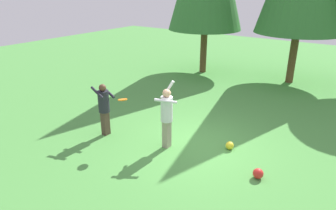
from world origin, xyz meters
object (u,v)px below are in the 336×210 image
Objects in this scene: person_catcher at (104,105)px; frisbee at (123,100)px; person_thrower at (167,113)px; ball_red at (258,174)px; ball_yellow at (230,145)px.

frisbee is at bearing 0.00° from person_catcher.
ball_red is at bearing 152.71° from person_thrower.
ball_red is at bearing 8.99° from frisbee.
person_catcher is 3.97m from ball_yellow.
ball_red is (3.85, 0.61, -1.29)m from frisbee.
ball_yellow is (2.69, 1.52, -1.30)m from frisbee.
frisbee is 1.55× the size of ball_yellow.
frisbee is at bearing 0.00° from person_thrower.
ball_yellow is (1.57, 0.93, -0.96)m from person_thrower.
person_thrower is 5.42× the size of frisbee.
frisbee is (-1.11, -0.59, 0.34)m from person_thrower.
person_catcher is 6.39× the size of ball_red.
person_catcher reaches higher than ball_red.
ball_yellow is at bearing -177.22° from person_thrower.
person_catcher is at bearing -15.04° from person_thrower.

